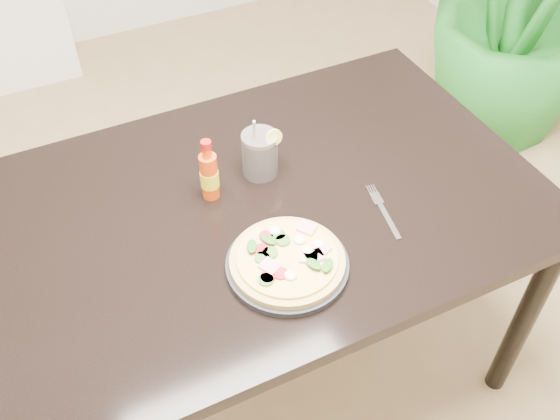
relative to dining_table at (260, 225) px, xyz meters
name	(u,v)px	position (x,y,z in m)	size (l,w,h in m)	color
floor	(247,356)	(-0.04, 0.04, -0.67)	(4.50, 4.50, 0.00)	#9E7A51
dining_table	(260,225)	(0.00, 0.00, 0.00)	(1.40, 0.90, 0.75)	black
plate	(287,265)	(-0.03, -0.22, 0.09)	(0.27, 0.27, 0.02)	black
pizza	(288,259)	(-0.03, -0.22, 0.11)	(0.26, 0.26, 0.03)	tan
hot_sauce_bottle	(209,175)	(-0.10, 0.07, 0.15)	(0.06, 0.06, 0.17)	#DA420C
cola_cup	(260,155)	(0.05, 0.10, 0.14)	(0.10, 0.09, 0.18)	black
fork	(383,210)	(0.26, -0.16, 0.09)	(0.05, 0.19, 0.00)	silver
plant_pot	(494,103)	(1.51, 0.71, -0.56)	(0.28, 0.28, 0.22)	brown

